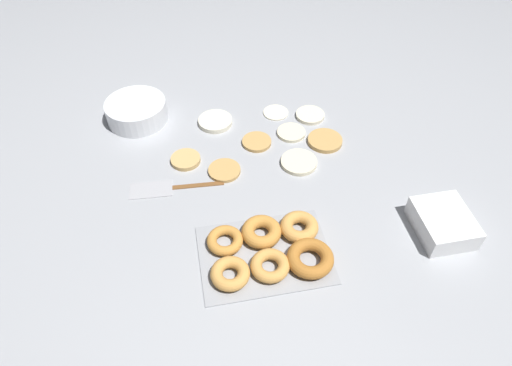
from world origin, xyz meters
TOP-DOWN VIEW (x-y plane):
  - ground_plane at (0.00, 0.00)m, footprint 3.00×3.00m
  - pancake_0 at (-0.09, 0.24)m, footprint 0.11×0.11m
  - pancake_1 at (-0.09, 0.02)m, footprint 0.09×0.09m
  - pancake_2 at (0.22, 0.09)m, footprint 0.10×0.10m
  - pancake_3 at (0.11, 0.25)m, footprint 0.08×0.08m
  - pancake_4 at (0.12, 0.01)m, footprint 0.10×0.10m
  - pancake_5 at (-0.19, 0.08)m, footprint 0.09×0.09m
  - pancake_6 at (0.13, 0.15)m, footprint 0.09×0.09m
  - pancake_7 at (0.21, 0.22)m, footprint 0.09×0.09m
  - pancake_8 at (0.02, 0.12)m, footprint 0.09×0.09m
  - donut_tray at (-0.02, -0.28)m, footprint 0.31×0.22m
  - batter_bowl at (-0.32, 0.31)m, footprint 0.19×0.19m
  - container_stack at (0.41, -0.29)m, footprint 0.13×0.15m
  - spatula at (-0.27, -0.01)m, footprint 0.26×0.07m

SIDE VIEW (x-z plane):
  - ground_plane at x=0.00m, z-range 0.00..0.00m
  - spatula at x=-0.27m, z-range 0.00..0.01m
  - pancake_3 at x=0.11m, z-range 0.00..0.01m
  - pancake_1 at x=-0.09m, z-range 0.00..0.01m
  - pancake_6 at x=0.13m, z-range 0.00..0.01m
  - pancake_8 at x=0.02m, z-range 0.00..0.01m
  - pancake_7 at x=0.21m, z-range 0.00..0.01m
  - pancake_4 at x=0.12m, z-range 0.00..0.01m
  - pancake_2 at x=0.22m, z-range 0.00..0.01m
  - pancake_5 at x=-0.19m, z-range 0.00..0.01m
  - pancake_0 at x=-0.09m, z-range 0.00..0.02m
  - donut_tray at x=-0.02m, z-range 0.00..0.04m
  - container_stack at x=0.41m, z-range 0.00..0.06m
  - batter_bowl at x=-0.32m, z-range 0.00..0.06m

